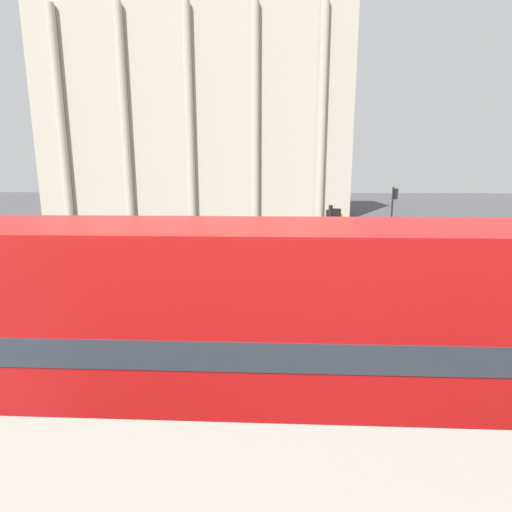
% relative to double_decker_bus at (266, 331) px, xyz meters
% --- Properties ---
extents(double_decker_bus, '(11.50, 2.76, 4.12)m').
position_rel_double_decker_bus_xyz_m(double_decker_bus, '(0.00, 0.00, 0.00)').
color(double_decker_bus, black).
rests_on(double_decker_bus, ground_plane).
extents(plaza_building_left, '(34.69, 11.68, 25.83)m').
position_rel_double_decker_bus_xyz_m(plaza_building_left, '(-8.80, 42.16, 10.62)').
color(plaza_building_left, '#B2A893').
rests_on(plaza_building_left, ground_plane).
extents(traffic_light_near, '(0.42, 0.24, 4.03)m').
position_rel_double_decker_bus_xyz_m(traffic_light_near, '(1.82, 5.16, 0.33)').
color(traffic_light_near, black).
rests_on(traffic_light_near, ground_plane).
extents(traffic_light_mid, '(0.42, 0.24, 3.28)m').
position_rel_double_decker_bus_xyz_m(traffic_light_mid, '(2.63, 12.02, -0.13)').
color(traffic_light_mid, black).
rests_on(traffic_light_mid, ground_plane).
extents(traffic_light_far, '(0.42, 0.24, 4.04)m').
position_rel_double_decker_bus_xyz_m(traffic_light_far, '(7.95, 20.32, 0.33)').
color(traffic_light_far, black).
rests_on(traffic_light_far, ground_plane).
extents(pedestrian_white, '(0.32, 0.32, 1.60)m').
position_rel_double_decker_bus_xyz_m(pedestrian_white, '(8.22, 12.73, -1.38)').
color(pedestrian_white, '#282B33').
rests_on(pedestrian_white, ground_plane).
extents(pedestrian_olive, '(0.32, 0.32, 1.83)m').
position_rel_double_decker_bus_xyz_m(pedestrian_olive, '(6.13, 9.88, -1.23)').
color(pedestrian_olive, '#282B33').
rests_on(pedestrian_olive, ground_plane).
extents(pedestrian_grey, '(0.32, 0.32, 1.81)m').
position_rel_double_decker_bus_xyz_m(pedestrian_grey, '(9.34, 8.93, -1.24)').
color(pedestrian_grey, '#282B33').
rests_on(pedestrian_grey, ground_plane).
extents(pedestrian_blue, '(0.32, 0.32, 1.70)m').
position_rel_double_decker_bus_xyz_m(pedestrian_blue, '(1.75, 9.32, -1.31)').
color(pedestrian_blue, '#282B33').
rests_on(pedestrian_blue, ground_plane).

